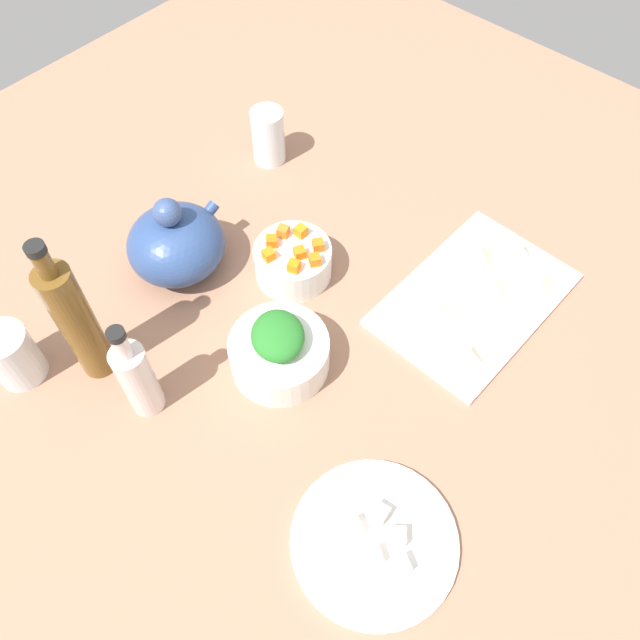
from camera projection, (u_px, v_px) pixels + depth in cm
name	position (u px, v px, depth cm)	size (l,w,h in cm)	color
tabletop	(320.00, 342.00, 106.02)	(190.00, 190.00, 3.00)	#A17158
cutting_board	(474.00, 299.00, 108.43)	(33.57, 22.17, 1.00)	silver
plate_tofu	(374.00, 541.00, 85.95)	(22.69, 22.69, 1.20)	white
bowl_greens	(280.00, 354.00, 99.29)	(15.55, 15.55, 6.36)	white
bowl_carrots	(293.00, 261.00, 109.64)	(13.29, 13.29, 6.22)	white
teapot	(176.00, 243.00, 107.99)	(18.11, 16.28, 15.94)	navy
bottle_0	(137.00, 377.00, 91.53)	(5.03, 5.03, 19.97)	silver
bottle_1	(76.00, 321.00, 91.69)	(5.30, 5.30, 28.90)	brown
drinking_glass_0	(12.00, 355.00, 97.03)	(7.58, 7.58, 9.97)	white
drinking_glass_1	(268.00, 136.00, 123.92)	(6.39, 6.39, 11.05)	white
carrot_cube_0	(301.00, 231.00, 108.17)	(1.80, 1.80, 1.80)	orange
carrot_cube_1	(283.00, 231.00, 108.16)	(1.80, 1.80, 1.80)	orange
carrot_cube_2	(300.00, 253.00, 105.51)	(1.80, 1.80, 1.80)	orange
carrot_cube_3	(269.00, 255.00, 105.27)	(1.80, 1.80, 1.80)	orange
carrot_cube_4	(318.00, 245.00, 106.42)	(1.80, 1.80, 1.80)	orange
carrot_cube_5	(294.00, 266.00, 103.95)	(1.80, 1.80, 1.80)	orange
carrot_cube_6	(272.00, 241.00, 106.90)	(1.80, 1.80, 1.80)	orange
carrot_cube_7	(315.00, 260.00, 104.69)	(1.80, 1.80, 1.80)	orange
chopped_greens_mound	(278.00, 336.00, 94.93)	(9.20, 8.02, 4.13)	#287729
tofu_cube_0	(373.00, 557.00, 83.20)	(2.20, 2.20, 2.20)	white
tofu_cube_1	(397.00, 536.00, 84.65)	(2.20, 2.20, 2.20)	#F7DED1
tofu_cube_2	(353.00, 527.00, 85.30)	(2.20, 2.20, 2.20)	white
tofu_cube_3	(400.00, 566.00, 82.56)	(2.20, 2.20, 2.20)	white
tofu_cube_4	(380.00, 513.00, 86.37)	(2.20, 2.20, 2.20)	silver
dumpling_0	(469.00, 356.00, 99.89)	(4.76, 4.68, 3.03)	beige
dumpling_1	(492.00, 287.00, 107.81)	(5.23, 4.69, 2.30)	beige
dumpling_2	(479.00, 253.00, 111.63)	(5.40, 4.91, 2.87)	beige
dumpling_3	(440.00, 314.00, 104.90)	(5.67, 5.16, 2.08)	beige
dumpling_4	(521.00, 253.00, 111.34)	(4.72, 4.38, 3.15)	beige
dumpling_5	(540.00, 277.00, 108.37)	(5.15, 4.81, 3.18)	beige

